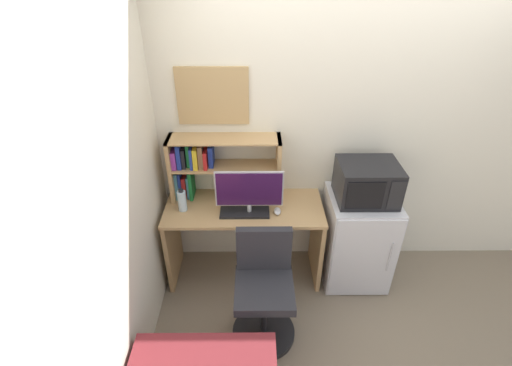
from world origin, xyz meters
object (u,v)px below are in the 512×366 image
at_px(hutch_bookshelf, 207,164).
at_px(microwave, 367,182).
at_px(water_bottle, 182,201).
at_px(keyboard, 245,212).
at_px(mini_fridge, 357,238).
at_px(desk_chair, 264,292).
at_px(monitor, 249,191).
at_px(wall_corkboard, 213,96).
at_px(computer_mouse, 277,211).

bearing_deg(hutch_bookshelf, microwave, -8.28).
bearing_deg(water_bottle, keyboard, -6.07).
xyz_separation_m(mini_fridge, microwave, (0.00, 0.00, 0.58)).
distance_m(microwave, desk_chair, 1.18).
height_order(mini_fridge, desk_chair, desk_chair).
xyz_separation_m(microwave, desk_chair, (-0.83, -0.59, -0.60)).
height_order(keyboard, desk_chair, desk_chair).
relative_size(monitor, wall_corkboard, 0.96).
relative_size(hutch_bookshelf, desk_chair, 1.02).
bearing_deg(computer_mouse, desk_chair, -102.76).
height_order(water_bottle, mini_fridge, water_bottle).
bearing_deg(microwave, computer_mouse, -174.48).
bearing_deg(water_bottle, hutch_bookshelf, 46.26).
height_order(computer_mouse, water_bottle, water_bottle).
bearing_deg(keyboard, hutch_bookshelf, 139.76).
bearing_deg(mini_fridge, keyboard, -175.82).
xyz_separation_m(water_bottle, desk_chair, (0.66, -0.57, -0.44)).
xyz_separation_m(water_bottle, mini_fridge, (1.49, 0.02, -0.42)).
height_order(monitor, mini_fridge, monitor).
relative_size(microwave, desk_chair, 0.52).
xyz_separation_m(hutch_bookshelf, microwave, (1.29, -0.19, -0.07)).
bearing_deg(mini_fridge, water_bottle, -179.33).
xyz_separation_m(hutch_bookshelf, water_bottle, (-0.20, -0.21, -0.23)).
bearing_deg(monitor, mini_fridge, 3.76).
xyz_separation_m(keyboard, mini_fridge, (0.98, 0.07, -0.34)).
distance_m(desk_chair, wall_corkboard, 1.54).
xyz_separation_m(hutch_bookshelf, computer_mouse, (0.58, -0.26, -0.30)).
bearing_deg(monitor, keyboard, -165.82).
xyz_separation_m(hutch_bookshelf, mini_fridge, (1.29, -0.19, -0.65)).
relative_size(water_bottle, desk_chair, 0.22).
relative_size(keyboard, desk_chair, 0.44).
bearing_deg(keyboard, wall_corkboard, 123.89).
bearing_deg(desk_chair, computer_mouse, 77.24).
relative_size(hutch_bookshelf, wall_corkboard, 1.64).
distance_m(computer_mouse, desk_chair, 0.65).
height_order(keyboard, computer_mouse, computer_mouse).
bearing_deg(mini_fridge, wall_corkboard, 166.75).
bearing_deg(desk_chair, monitor, 101.73).
xyz_separation_m(computer_mouse, desk_chair, (-0.12, -0.52, -0.37)).
height_order(hutch_bookshelf, water_bottle, hutch_bookshelf).
bearing_deg(desk_chair, water_bottle, 138.99).
xyz_separation_m(hutch_bookshelf, desk_chair, (0.46, -0.78, -0.67)).
xyz_separation_m(computer_mouse, mini_fridge, (0.71, 0.07, -0.35)).
xyz_separation_m(keyboard, water_bottle, (-0.51, 0.05, 0.08)).
relative_size(monitor, keyboard, 1.35).
bearing_deg(computer_mouse, monitor, 178.96).
bearing_deg(mini_fridge, computer_mouse, -174.72).
bearing_deg(mini_fridge, hutch_bookshelf, 171.59).
bearing_deg(microwave, mini_fridge, -90.14).
relative_size(computer_mouse, microwave, 0.21).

